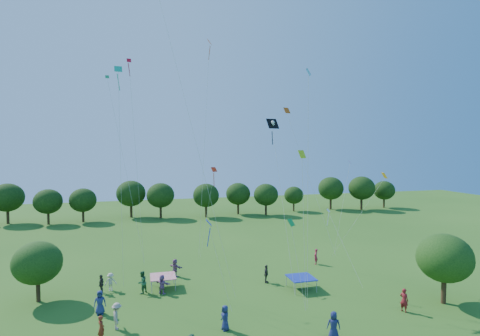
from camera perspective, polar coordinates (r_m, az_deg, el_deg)
name	(u,v)px	position (r m, az deg, el deg)	size (l,w,h in m)	color
near_tree_north	(37,263)	(35.20, -28.49, -12.59)	(3.82, 3.82, 4.91)	#422B19
near_tree_east	(445,258)	(34.76, 28.72, -11.95)	(4.26, 4.26, 5.61)	#422B19
treeline	(172,195)	(68.45, -10.35, -4.03)	(88.01, 8.77, 6.77)	#422B19
tent_red_stripe	(163,277)	(35.27, -11.67, -15.90)	(2.20, 2.20, 1.10)	red
tent_blue	(301,278)	(34.76, 9.30, -16.17)	(2.20, 2.20, 1.10)	#172B9A
crowd_person_0	(100,302)	(31.52, -20.57, -18.64)	(0.89, 0.48, 1.80)	navy
crowd_person_1	(404,300)	(32.63, 23.73, -17.94)	(0.67, 0.43, 1.80)	maroon
crowd_person_3	(111,282)	(35.92, -19.12, -16.08)	(1.02, 0.46, 1.57)	beige
crowd_person_4	(266,274)	(35.99, 4.01, -15.79)	(0.98, 0.44, 1.67)	#3E3731
crowd_person_5	(175,268)	(38.06, -9.88, -14.74)	(1.60, 0.57, 1.71)	#9A5986
crowd_person_6	(334,325)	(27.13, 14.09, -22.23)	(0.89, 0.48, 1.80)	navy
crowd_person_7	(316,257)	(42.00, 11.47, -13.08)	(0.62, 0.40, 1.65)	#A11D39
crowd_person_8	(142,282)	(34.53, -14.71, -16.50)	(0.94, 0.51, 1.91)	#285E36
crowd_person_9	(117,316)	(28.90, -18.27, -20.63)	(1.19, 0.54, 1.82)	tan
crowd_person_10	(101,284)	(35.59, -20.39, -16.23)	(0.95, 0.43, 1.63)	#3C3330
crowd_person_11	(162,284)	(34.12, -11.80, -16.95)	(1.53, 0.55, 1.64)	#945999
crowd_person_12	(225,318)	(27.56, -2.29, -21.84)	(0.84, 0.46, 1.71)	navy
crowd_person_13	(101,329)	(27.64, -20.40, -21.95)	(0.64, 0.41, 1.70)	maroon
pirate_kite	(273,128)	(33.01, 5.10, 6.11)	(1.14, 5.90, 13.75)	black
red_high_kite	(162,12)	(30.14, -11.78, 22.29)	(6.48, 2.57, 26.24)	red
small_kite_0	(134,125)	(35.46, -15.91, 6.30)	(1.28, 1.61, 19.10)	red
small_kite_1	(207,88)	(39.01, -5.02, 12.04)	(1.63, 1.14, 22.20)	#EB430C
small_kite_2	(377,188)	(37.48, 20.09, -2.86)	(3.17, 4.69, 8.90)	orange
small_kite_3	(293,233)	(26.65, 8.05, -9.72)	(1.07, 1.24, 6.20)	#1A9335
small_kite_4	(308,139)	(24.49, 10.34, 4.43)	(1.06, 1.93, 16.12)	#1373C2
small_kite_5	(347,180)	(40.40, 15.96, -1.80)	(2.24, 0.74, 9.92)	#AE1D9E
small_kite_6	(334,226)	(33.72, 14.13, -8.52)	(1.31, 4.05, 5.81)	white
small_kite_7	(119,113)	(31.91, -17.92, 7.96)	(0.64, 1.05, 17.77)	#0AA47D
small_kite_8	(295,135)	(39.61, 8.36, 5.06)	(4.87, 3.04, 15.41)	#C6480B
small_kite_9	(212,184)	(36.69, -4.29, -2.43)	(1.46, 2.11, 9.31)	#F72B0D
small_kite_10	(303,187)	(23.75, 9.55, -2.82)	(1.60, 2.24, 11.03)	#B4D212
small_kite_11	(120,142)	(38.39, -17.81, 3.83)	(3.51, 2.53, 18.31)	#198C4D
small_kite_12	(211,234)	(26.12, -4.44, -10.01)	(1.65, 1.18, 6.26)	#151CDA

